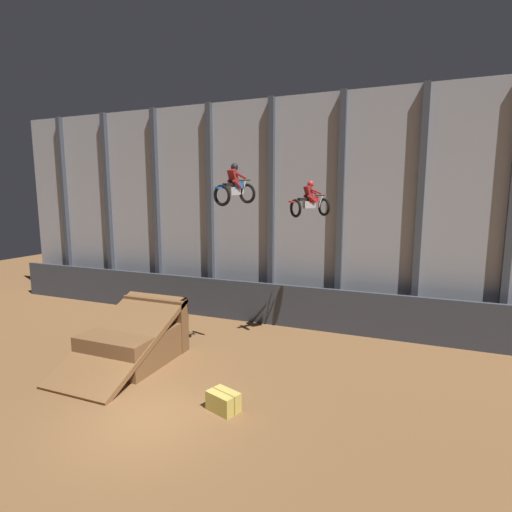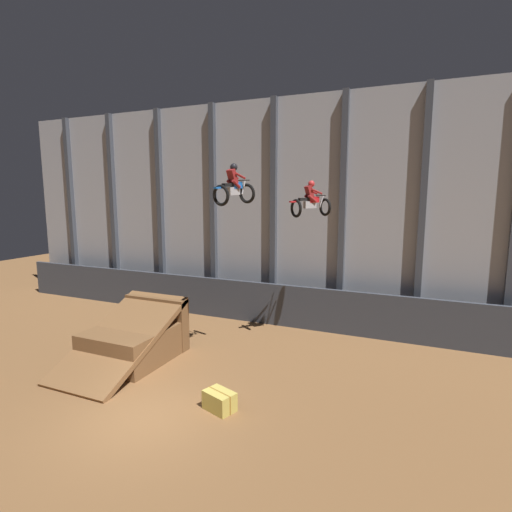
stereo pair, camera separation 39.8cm
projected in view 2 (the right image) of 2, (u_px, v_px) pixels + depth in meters
The scene contains 7 objects.
ground_plane at pixel (143, 418), 11.21m from camera, with size 60.00×60.00×0.00m, color brown.
arena_back_wall at pixel (275, 211), 19.70m from camera, with size 32.00×0.40×10.79m.
lower_barrier at pixel (266, 303), 19.33m from camera, with size 31.36×0.20×2.00m.
dirt_ramp at pixel (136, 338), 15.30m from camera, with size 2.81×4.79×2.27m.
rider_bike_left_air at pixel (234, 188), 14.01m from camera, with size 1.09×1.82×1.48m.
rider_bike_right_air at pixel (311, 202), 15.87m from camera, with size 1.53×1.64×1.45m.
hay_bale_trackside at pixel (220, 401), 11.61m from camera, with size 1.05×0.86×0.57m.
Camera 2 is at (7.07, -8.25, 6.22)m, focal length 28.00 mm.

